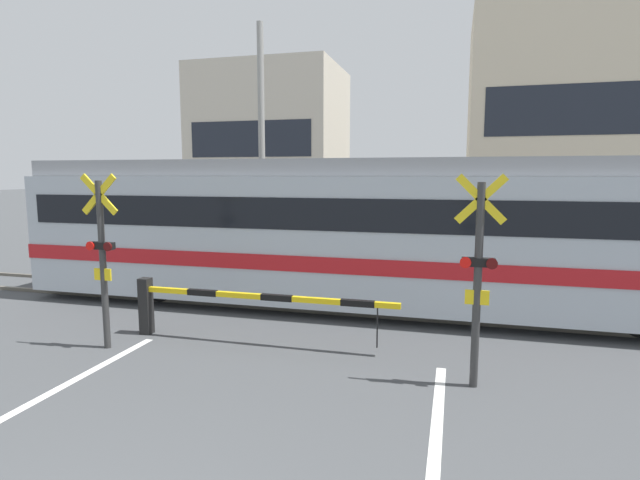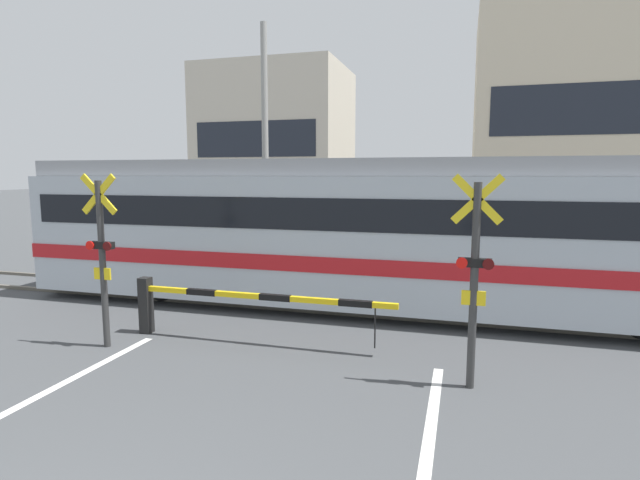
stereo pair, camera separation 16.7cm
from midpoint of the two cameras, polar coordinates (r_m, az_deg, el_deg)
name	(u,v)px [view 2 (the right image)]	position (r m, az deg, el deg)	size (l,w,h in m)	color
rail_track_near	(322,312)	(10.73, 0.67, -8.18)	(50.00, 0.10, 0.08)	#5B564C
rail_track_far	(338,296)	(12.08, 2.50, -6.40)	(50.00, 0.10, 0.08)	#5B564C
commuter_train	(378,230)	(10.88, 7.04, 1.13)	(16.04, 2.68, 3.26)	#ADB7C1
crossing_barrier_near	(213,301)	(9.12, -11.61, -6.82)	(4.78, 0.20, 1.05)	black
crossing_barrier_far	(408,257)	(13.81, 10.33, -1.91)	(4.78, 0.20, 1.05)	black
crossing_signal_left	(102,253)	(9.12, -23.18, -1.40)	(0.68, 0.15, 2.96)	#333333
crossing_signal_right	(474,273)	(7.09, 17.89, -3.57)	(0.68, 0.15, 2.96)	#333333
pedestrian	(407,232)	(17.77, 10.18, 0.87)	(0.38, 0.22, 1.61)	brown
building_left_of_street	(277,151)	(26.67, -4.77, 10.14)	(7.14, 5.81, 8.34)	beige
building_right_of_street	(556,129)	(25.30, 25.57, 11.42)	(7.09, 5.81, 9.95)	beige
utility_pole_streetside	(265,144)	(17.35, -6.01, 10.86)	(0.22, 0.22, 7.93)	gray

